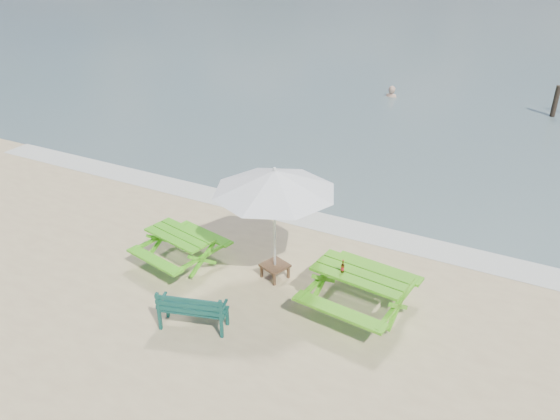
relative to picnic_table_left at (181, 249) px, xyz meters
The scene contains 9 objects.
foam_strip 3.65m from the picnic_table_left, 58.12° to the left, with size 22.00×0.90×0.01m, color silver.
picnic_table_left is the anchor object (origin of this frame).
picnic_table_right 3.96m from the picnic_table_left, ahead, with size 1.97×2.15×0.84m.
park_bench 2.20m from the picnic_table_left, 47.55° to the right, with size 1.30×0.75×0.76m.
side_table 2.10m from the picnic_table_left, 12.33° to the left, with size 0.63×0.63×0.32m.
patio_umbrella 2.79m from the picnic_table_left, 12.33° to the left, with size 3.14×3.14×2.42m.
beer_bottle 3.69m from the picnic_table_left, ahead, with size 0.07×0.07×0.26m.
swimmer 14.89m from the picnic_table_left, 89.80° to the left, with size 0.67×0.47×1.75m.
mooring_pilings 16.64m from the picnic_table_left, 66.77° to the left, with size 0.58×0.78×1.39m.
Camera 1 is at (4.58, -6.35, 6.47)m, focal length 35.00 mm.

